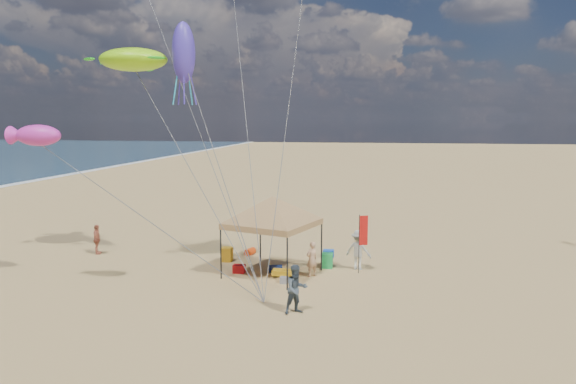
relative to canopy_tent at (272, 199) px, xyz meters
name	(u,v)px	position (x,y,z in m)	size (l,w,h in m)	color
ground	(274,309)	(0.96, -4.41, -3.46)	(280.00, 280.00, 0.00)	tan
canopy_tent	(272,199)	(0.00, 0.00, 0.00)	(6.39, 6.39, 4.15)	black
feather_flag	(362,234)	(3.99, 0.93, -1.62)	(0.40, 0.16, 2.73)	black
cooler_red	(239,269)	(-1.57, -0.01, -3.27)	(0.54, 0.38, 0.38)	red
cooler_blue	(328,253)	(2.19, 3.56, -3.27)	(0.54, 0.38, 0.38)	#164DB7
bag_navy	(275,269)	(0.06, 0.33, -3.28)	(0.36, 0.36, 0.60)	#0E1A3F
bag_orange	(250,252)	(-1.87, 3.28, -3.28)	(0.36, 0.36, 0.60)	red
chair_green	(327,261)	(2.33, 1.55, -3.11)	(0.50, 0.50, 0.70)	green
chair_yellow	(227,254)	(-2.69, 1.86, -3.11)	(0.50, 0.50, 0.70)	#C88C16
crate_grey	(284,280)	(0.76, -1.23, -3.32)	(0.34, 0.30, 0.28)	slate
beach_cart	(283,272)	(0.51, -0.28, -3.26)	(0.90, 0.50, 0.24)	yellow
person_near_a	(312,259)	(1.79, 0.00, -2.66)	(0.58, 0.38, 1.59)	tan
person_near_b	(296,289)	(1.84, -4.72, -2.55)	(0.88, 0.69, 1.81)	#3C4952
person_near_c	(358,250)	(3.80, 1.49, -2.52)	(1.22, 0.70, 1.88)	beige
person_far_a	(97,239)	(-9.78, 2.10, -2.67)	(0.92, 0.38, 1.57)	#AF5C43
turtle_kite	(133,60)	(-6.47, 0.18, 6.23)	(3.14, 2.52, 1.05)	#95F00F
fish_kite	(38,135)	(-8.71, -3.84, 2.92)	(1.91, 0.96, 0.85)	#CE2EAA
squid_kite	(184,53)	(-3.92, -0.19, 6.45)	(1.03, 1.03, 2.67)	#4533B3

